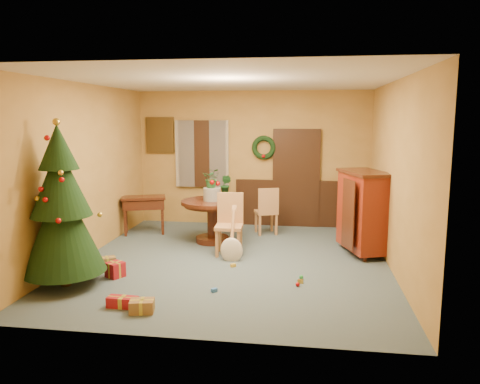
% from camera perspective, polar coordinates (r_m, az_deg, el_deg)
% --- Properties ---
extents(room_envelope, '(5.50, 5.50, 5.50)m').
position_cam_1_polar(room_envelope, '(10.13, 2.65, 2.15)').
color(room_envelope, '#33434B').
rests_on(room_envelope, ground).
extents(dining_table, '(1.16, 1.16, 0.80)m').
position_cam_1_polar(dining_table, '(8.80, -3.40, -2.58)').
color(dining_table, black).
rests_on(dining_table, floor).
extents(urn, '(0.33, 0.33, 0.24)m').
position_cam_1_polar(urn, '(8.74, -3.42, -0.27)').
color(urn, slate).
rests_on(urn, dining_table).
extents(centerpiece_plant, '(0.33, 0.28, 0.36)m').
position_cam_1_polar(centerpiece_plant, '(8.69, -3.44, 1.70)').
color(centerpiece_plant, '#1E4C23').
rests_on(centerpiece_plant, urn).
extents(chair_near, '(0.47, 0.47, 1.05)m').
position_cam_1_polar(chair_near, '(8.08, -1.28, -3.61)').
color(chair_near, '#A36941').
rests_on(chair_near, floor).
extents(chair_far, '(0.53, 0.53, 0.96)m').
position_cam_1_polar(chair_far, '(9.38, 3.31, -2.14)').
color(chair_far, '#A36941').
rests_on(chair_far, floor).
extents(guitar, '(0.49, 0.63, 0.86)m').
position_cam_1_polar(guitar, '(7.68, -1.05, -5.25)').
color(guitar, beige).
rests_on(guitar, floor).
extents(plant_stand, '(0.29, 0.29, 0.74)m').
position_cam_1_polar(plant_stand, '(9.84, -1.72, -1.93)').
color(plant_stand, black).
rests_on(plant_stand, floor).
extents(stand_plant, '(0.28, 0.26, 0.42)m').
position_cam_1_polar(stand_plant, '(9.76, -1.73, 0.89)').
color(stand_plant, '#19471E').
rests_on(stand_plant, plant_stand).
extents(christmas_tree, '(1.13, 1.13, 2.33)m').
position_cam_1_polar(christmas_tree, '(6.87, -20.92, -1.86)').
color(christmas_tree, '#382111').
rests_on(christmas_tree, floor).
extents(writing_desk, '(0.95, 0.68, 0.77)m').
position_cam_1_polar(writing_desk, '(9.62, -11.65, -1.64)').
color(writing_desk, black).
rests_on(writing_desk, floor).
extents(sideboard, '(0.92, 1.25, 1.44)m').
position_cam_1_polar(sideboard, '(8.29, 14.81, -2.11)').
color(sideboard, '#571909').
rests_on(sideboard, floor).
extents(gift_a, '(0.32, 0.26, 0.16)m').
position_cam_1_polar(gift_a, '(5.96, -11.86, -13.45)').
color(gift_a, brown).
rests_on(gift_a, floor).
extents(gift_b, '(0.31, 0.31, 0.23)m').
position_cam_1_polar(gift_b, '(7.25, -14.96, -9.13)').
color(gift_b, maroon).
rests_on(gift_b, floor).
extents(gift_c, '(0.32, 0.29, 0.14)m').
position_cam_1_polar(gift_c, '(7.81, -15.88, -8.15)').
color(gift_c, brown).
rests_on(gift_c, floor).
extents(gift_d, '(0.38, 0.17, 0.13)m').
position_cam_1_polar(gift_d, '(6.16, -14.14, -12.87)').
color(gift_d, maroon).
rests_on(gift_d, floor).
extents(toy_a, '(0.09, 0.09, 0.05)m').
position_cam_1_polar(toy_a, '(6.48, -3.17, -11.86)').
color(toy_a, blue).
rests_on(toy_a, floor).
extents(toy_b, '(0.06, 0.06, 0.06)m').
position_cam_1_polar(toy_b, '(7.01, 7.48, -10.24)').
color(toy_b, green).
rests_on(toy_b, floor).
extents(toy_c, '(0.09, 0.09, 0.05)m').
position_cam_1_polar(toy_c, '(7.48, -0.84, -8.93)').
color(toy_c, gold).
rests_on(toy_c, floor).
extents(toy_d, '(0.06, 0.06, 0.06)m').
position_cam_1_polar(toy_d, '(6.71, 7.04, -11.12)').
color(toy_d, '#AE0C0B').
rests_on(toy_d, floor).
extents(toy_e, '(0.08, 0.06, 0.05)m').
position_cam_1_polar(toy_e, '(6.84, 7.37, -10.75)').
color(toy_e, gold).
rests_on(toy_e, floor).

